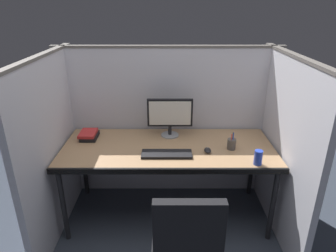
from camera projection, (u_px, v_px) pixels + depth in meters
ground_plane at (168, 234)px, 2.71m from camera, size 8.00×8.00×0.00m
cubicle_partition_rear at (168, 123)px, 3.09m from camera, size 2.21×0.06×1.57m
cubicle_partition_left at (53, 147)px, 2.58m from camera, size 0.06×1.41×1.57m
cubicle_partition_right at (283, 146)px, 2.59m from camera, size 0.06×1.41×1.57m
desk at (168, 152)px, 2.70m from camera, size 1.90×0.80×0.74m
monitor_center at (170, 115)px, 2.83m from camera, size 0.43×0.17×0.37m
keyboard_main at (167, 154)px, 2.54m from camera, size 0.43×0.15×0.02m
computer_mouse at (208, 150)px, 2.59m from camera, size 0.06×0.10×0.04m
book_stack at (89, 135)px, 2.85m from camera, size 0.16×0.21×0.06m
pen_cup at (232, 144)px, 2.63m from camera, size 0.08×0.08×0.16m
soda_can at (258, 157)px, 2.38m from camera, size 0.07×0.07×0.12m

